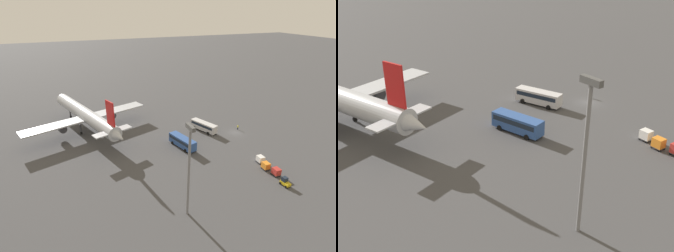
% 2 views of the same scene
% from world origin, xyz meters
% --- Properties ---
extents(ground_plane, '(600.00, 600.00, 0.00)m').
position_xyz_m(ground_plane, '(0.00, 0.00, 0.00)').
color(ground_plane, '#424244').
extents(shuttle_bus_near, '(10.37, 5.87, 3.11)m').
position_xyz_m(shuttle_bus_near, '(5.61, 9.26, 1.87)').
color(shuttle_bus_near, silver).
rests_on(shuttle_bus_near, ground).
extents(shuttle_bus_far, '(10.45, 5.25, 3.27)m').
position_xyz_m(shuttle_bus_far, '(-2.21, 21.03, 1.96)').
color(shuttle_bus_far, '#2D5199').
rests_on(shuttle_bus_far, ground).
extents(worker_person, '(0.38, 0.38, 1.74)m').
position_xyz_m(worker_person, '(1.92, -2.29, 0.87)').
color(worker_person, '#1E1E2D').
rests_on(worker_person, ground).
extents(cargo_cart_orange, '(2.05, 1.74, 2.06)m').
position_xyz_m(cargo_cart_orange, '(-21.63, 5.79, 1.19)').
color(cargo_cart_orange, '#38383D').
rests_on(cargo_cart_orange, ground).
extents(cargo_cart_white, '(2.05, 1.74, 2.06)m').
position_xyz_m(cargo_cart_white, '(-18.45, 4.91, 1.19)').
color(cargo_cart_white, '#38383D').
rests_on(cargo_cart_white, ground).
extents(light_pole, '(2.80, 0.70, 20.18)m').
position_xyz_m(light_pole, '(-28.54, 32.07, 12.16)').
color(light_pole, slate).
rests_on(light_pole, ground).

